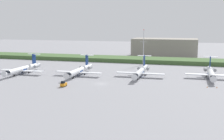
{
  "coord_description": "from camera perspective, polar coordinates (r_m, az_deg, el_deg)",
  "views": [
    {
      "loc": [
        35.92,
        -112.19,
        24.97
      ],
      "look_at": [
        0.0,
        18.04,
        3.0
      ],
      "focal_mm": 46.13,
      "sensor_mm": 36.0,
      "label": 1
    }
  ],
  "objects": [
    {
      "name": "distant_hangar",
      "position": [
        225.62,
        10.42,
        4.44
      ],
      "size": [
        48.55,
        23.72,
        13.42
      ],
      "primitive_type": "cube",
      "color": "gray",
      "rests_on": "ground"
    },
    {
      "name": "safety_cone_front_marker",
      "position": [
        119.28,
        18.35,
        -3.19
      ],
      "size": [
        0.44,
        0.44,
        0.55
      ],
      "primitive_type": "cone",
      "color": "orange",
      "rests_on": "ground"
    },
    {
      "name": "ground_plane",
      "position": [
        148.77,
        1.22,
        -0.43
      ],
      "size": [
        500.0,
        500.0,
        0.0
      ],
      "primitive_type": "plane",
      "color": "gray"
    },
    {
      "name": "regional_jet_fourth",
      "position": [
        136.77,
        5.7,
        -0.25
      ],
      "size": [
        22.81,
        31.0,
        9.0
      ],
      "color": "silver",
      "rests_on": "ground"
    },
    {
      "name": "antenna_mast",
      "position": [
        175.72,
        6.25,
        3.94
      ],
      "size": [
        4.4,
        0.5,
        21.38
      ],
      "color": "#B2B2B7",
      "rests_on": "ground"
    },
    {
      "name": "regional_jet_third",
      "position": [
        139.75,
        -6.47,
        -0.06
      ],
      "size": [
        22.81,
        31.0,
        9.0
      ],
      "color": "silver",
      "rests_on": "ground"
    },
    {
      "name": "regional_jet_second",
      "position": [
        150.48,
        -17.16,
        0.25
      ],
      "size": [
        22.81,
        31.0,
        9.0
      ],
      "color": "silver",
      "rests_on": "ground"
    },
    {
      "name": "regional_jet_fifth",
      "position": [
        139.38,
        19.03,
        -0.53
      ],
      "size": [
        22.81,
        31.0,
        9.0
      ],
      "color": "silver",
      "rests_on": "ground"
    },
    {
      "name": "baggage_tug",
      "position": [
        116.45,
        -9.58,
        -2.77
      ],
      "size": [
        1.72,
        3.2,
        2.3
      ],
      "color": "orange",
      "rests_on": "ground"
    },
    {
      "name": "grass_berm",
      "position": [
        190.93,
        4.46,
        2.08
      ],
      "size": [
        320.0,
        20.0,
        2.54
      ],
      "primitive_type": "cube",
      "color": "#426033",
      "rests_on": "ground"
    },
    {
      "name": "safety_cone_mid_marker",
      "position": [
        119.82,
        20.08,
        -3.23
      ],
      "size": [
        0.44,
        0.44,
        0.55
      ],
      "primitive_type": "cone",
      "color": "orange",
      "rests_on": "ground"
    }
  ]
}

